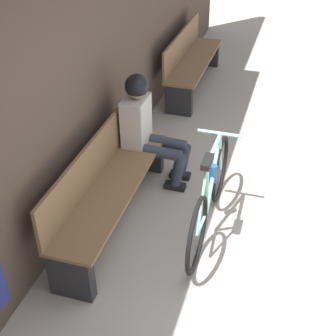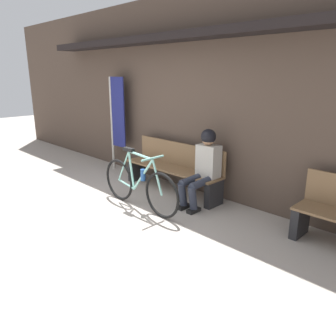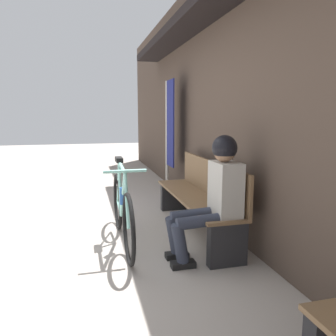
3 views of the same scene
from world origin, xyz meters
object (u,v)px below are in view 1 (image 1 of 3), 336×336
bicycle (210,195)px  park_bench_far (191,61)px  park_bench_near (108,186)px  person_seated (146,123)px

bicycle → park_bench_far: 3.08m
park_bench_far → park_bench_near: bearing=180.0°
person_seated → park_bench_far: bearing=3.0°
bicycle → park_bench_near: bearing=100.1°
park_bench_near → park_bench_far: size_ratio=1.04×
park_bench_near → park_bench_far: 3.11m
park_bench_near → bicycle: 0.92m
bicycle → person_seated: (0.59, 0.78, 0.29)m
park_bench_near → person_seated: bearing=-9.5°
person_seated → park_bench_far: 2.38m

